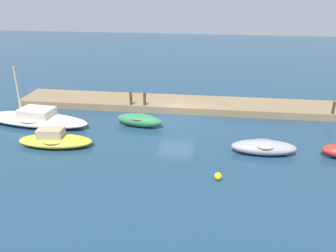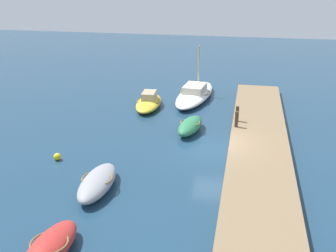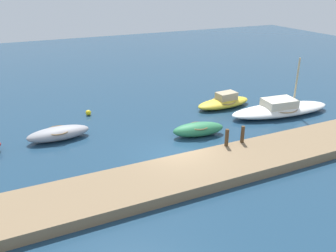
{
  "view_description": "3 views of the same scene",
  "coord_description": "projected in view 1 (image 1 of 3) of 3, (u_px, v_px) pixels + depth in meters",
  "views": [
    {
      "loc": [
        -2.51,
        23.24,
        9.08
      ],
      "look_at": [
        0.12,
        3.77,
        0.91
      ],
      "focal_mm": 37.69,
      "sensor_mm": 36.0,
      "label": 1
    },
    {
      "loc": [
        -20.61,
        -1.43,
        9.29
      ],
      "look_at": [
        1.04,
        2.96,
        0.81
      ],
      "focal_mm": 43.32,
      "sensor_mm": 36.0,
      "label": 2
    },
    {
      "loc": [
        -7.65,
        -15.17,
        8.99
      ],
      "look_at": [
        0.31,
        1.86,
        0.99
      ],
      "focal_mm": 37.79,
      "sensor_mm": 36.0,
      "label": 3
    }
  ],
  "objects": [
    {
      "name": "motorboat_yellow",
      "position": [
        55.0,
        140.0,
        20.68
      ],
      "size": [
        4.48,
        1.96,
        1.1
      ],
      "rotation": [
        0.0,
        0.0,
        0.07
      ],
      "color": "gold",
      "rests_on": "ground_plane"
    },
    {
      "name": "marker_buoy",
      "position": [
        218.0,
        176.0,
        17.24
      ],
      "size": [
        0.38,
        0.38,
        0.38
      ],
      "primitive_type": "sphere",
      "color": "yellow",
      "rests_on": "ground_plane"
    },
    {
      "name": "dock_platform",
      "position": [
        180.0,
        104.0,
        27.05
      ],
      "size": [
        24.71,
        3.2,
        0.51
      ],
      "primitive_type": "cube",
      "color": "#846B4C",
      "rests_on": "ground_plane"
    },
    {
      "name": "ground_plane",
      "position": [
        177.0,
        118.0,
        25.06
      ],
      "size": [
        84.0,
        84.0,
        0.0
      ],
      "primitive_type": "plane",
      "color": "navy"
    },
    {
      "name": "sailboat_white",
      "position": [
        36.0,
        118.0,
        23.74
      ],
      "size": [
        7.74,
        3.0,
        3.95
      ],
      "rotation": [
        0.0,
        0.0,
        -0.1
      ],
      "color": "white",
      "rests_on": "ground_plane"
    },
    {
      "name": "mooring_post_west",
      "position": [
        334.0,
        108.0,
        24.23
      ],
      "size": [
        0.19,
        0.19,
        0.85
      ],
      "primitive_type": "cylinder",
      "color": "#47331E",
      "rests_on": "dock_platform"
    },
    {
      "name": "mooring_post_mid_east",
      "position": [
        131.0,
        98.0,
        25.97
      ],
      "size": [
        0.2,
        0.2,
        0.96
      ],
      "primitive_type": "cylinder",
      "color": "#47331E",
      "rests_on": "dock_platform"
    },
    {
      "name": "mooring_post_mid_west",
      "position": [
        145.0,
        99.0,
        25.84
      ],
      "size": [
        0.21,
        0.21,
        0.97
      ],
      "primitive_type": "cylinder",
      "color": "#47331E",
      "rests_on": "dock_platform"
    },
    {
      "name": "rowboat_green",
      "position": [
        139.0,
        120.0,
        23.51
      ],
      "size": [
        3.33,
        1.67,
        0.83
      ],
      "rotation": [
        0.0,
        0.0,
        -0.17
      ],
      "color": "#2D7A4C",
      "rests_on": "ground_plane"
    },
    {
      "name": "rowboat_grey",
      "position": [
        264.0,
        147.0,
        19.77
      ],
      "size": [
        3.66,
        1.46,
        0.77
      ],
      "rotation": [
        0.0,
        0.0,
        0.03
      ],
      "color": "#939399",
      "rests_on": "ground_plane"
    }
  ]
}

